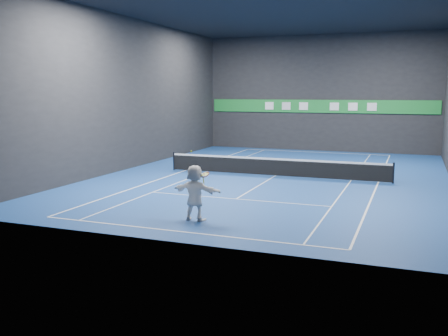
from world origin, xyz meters
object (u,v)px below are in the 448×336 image
at_px(tennis_ball, 191,151).
at_px(tennis_net, 275,166).
at_px(player, 195,193).
at_px(tennis_racket, 205,175).

xyz_separation_m(tennis_ball, tennis_net, (0.29, 10.36, -1.97)).
relative_size(player, tennis_net, 0.16).
distance_m(tennis_ball, tennis_net, 10.55).
bearing_deg(tennis_ball, tennis_racket, 6.76).
relative_size(tennis_ball, tennis_racket, 0.14).
xyz_separation_m(tennis_ball, tennis_racket, (0.51, 0.06, -0.84)).
bearing_deg(tennis_racket, tennis_net, 91.17).
distance_m(tennis_ball, tennis_racket, 0.99).
bearing_deg(tennis_racket, tennis_ball, -173.24).
bearing_deg(player, tennis_net, -86.52).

